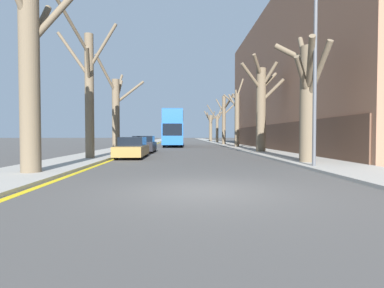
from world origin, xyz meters
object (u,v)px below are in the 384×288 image
Objects in this scene: street_tree_left_0 at (30,66)px; street_tree_right_2 at (237,116)px; street_tree_right_3 at (224,118)px; street_tree_right_4 at (217,126)px; street_tree_left_2 at (116,110)px; street_tree_right_1 at (261,105)px; parked_car_1 at (144,145)px; parked_car_0 at (132,148)px; street_tree_right_5 at (211,126)px; street_tree_right_0 at (308,96)px; street_tree_left_1 at (89,89)px; lamp_post at (313,57)px; double_decker_bus at (173,127)px.

street_tree_left_0 is 1.01× the size of street_tree_right_2.
street_tree_right_4 is (0.13, 9.84, -1.00)m from street_tree_right_3.
street_tree_left_2 is at bearing -121.47° from street_tree_right_3.
street_tree_left_2 is 15.51m from street_tree_right_2.
parked_car_1 is (-9.85, 0.80, -3.30)m from street_tree_right_1.
parked_car_0 is (-9.85, -5.07, -3.33)m from street_tree_right_1.
parked_car_0 is at bearing 74.49° from street_tree_left_0.
street_tree_right_5 is 46.76m from parked_car_0.
street_tree_right_0 is at bearing -91.42° from street_tree_right_1.
lamp_post reaches higher than street_tree_left_1.
street_tree_left_1 is at bearing 89.51° from street_tree_left_0.
street_tree_right_4 is at bearing -88.98° from street_tree_right_5.
street_tree_right_1 is (12.12, 6.74, -0.25)m from street_tree_left_1.
street_tree_right_3 reaches higher than parked_car_0.
street_tree_left_0 is 1.06× the size of street_tree_left_2.
street_tree_right_0 is at bearing 17.89° from street_tree_left_0.
street_tree_left_2 is 0.99× the size of street_tree_right_1.
street_tree_right_2 is at bearing 38.88° from street_tree_left_2.
street_tree_right_1 is at bearing -89.57° from street_tree_right_2.
parked_car_0 is at bearing -110.78° from street_tree_right_3.
street_tree_right_3 is 0.71× the size of double_decker_bus.
street_tree_right_4 is 1.59× the size of parked_car_0.
street_tree_right_0 is at bearing -25.29° from parked_car_0.
double_decker_bus is (4.53, 27.93, -1.46)m from street_tree_left_0.
lamp_post reaches higher than street_tree_right_5.
street_tree_left_0 is at bearing -170.43° from lamp_post.
street_tree_left_1 reaches higher than street_tree_right_5.
street_tree_right_4 is (0.12, 19.83, -0.60)m from street_tree_right_2.
double_decker_bus is at bearing -115.61° from street_tree_right_4.
street_tree_left_0 reaches higher than street_tree_right_0.
street_tree_right_1 reaches higher than parked_car_0.
street_tree_left_0 is at bearing -132.13° from street_tree_right_1.
street_tree_right_0 is 20.30m from street_tree_right_2.
street_tree_right_3 reaches higher than parked_car_1.
street_tree_right_1 is at bearing -4.49° from street_tree_left_2.
street_tree_right_2 reaches higher than street_tree_right_5.
street_tree_right_0 is at bearing -13.59° from street_tree_left_1.
street_tree_right_2 reaches higher than parked_car_0.
street_tree_right_0 reaches higher than street_tree_right_4.
street_tree_right_5 is at bearing 76.28° from parked_car_1.
street_tree_right_5 is 41.05m from parked_car_1.
street_tree_left_1 is 13.87m from street_tree_right_1.
street_tree_left_1 is 1.12× the size of street_tree_right_3.
street_tree_right_0 reaches higher than parked_car_1.
street_tree_right_5 is at bearing 90.16° from street_tree_right_3.
double_decker_bus is at bearing -140.64° from street_tree_right_3.
street_tree_right_3 reaches higher than street_tree_right_5.
street_tree_right_3 is 19.92m from street_tree_right_5.
street_tree_left_2 reaches higher than street_tree_right_5.
street_tree_left_2 is 1.16× the size of street_tree_right_5.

